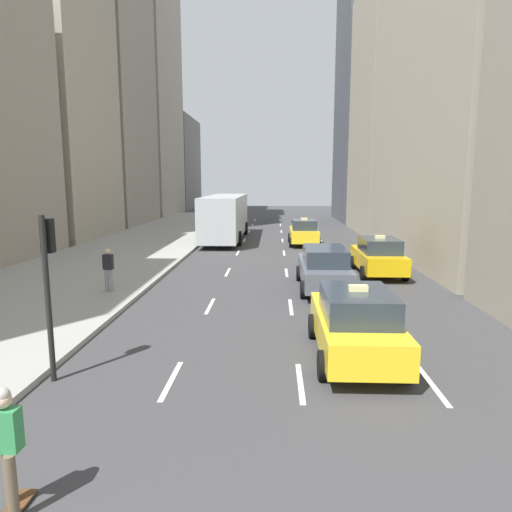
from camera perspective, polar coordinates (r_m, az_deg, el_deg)
name	(u,v)px	position (r m, az deg, el deg)	size (l,w,h in m)	color
sidewalk_left	(132,249)	(29.96, -15.20, 0.91)	(8.00, 66.00, 0.15)	#9E9E99
lane_markings	(285,262)	(24.64, 3.66, -0.70)	(5.72, 56.00, 0.01)	white
building_row_left	(98,79)	(46.36, -19.14, 20.21)	(6.00, 77.91, 35.24)	gray
building_row_right	(443,1)	(33.13, 22.36, 27.37)	(6.00, 53.45, 35.74)	gray
taxi_lead	(304,232)	(31.21, 5.98, 3.00)	(2.02, 4.40, 1.87)	yellow
taxi_second	(355,323)	(11.43, 12.32, -8.21)	(2.02, 4.40, 1.87)	yellow
taxi_third	(378,256)	(21.73, 15.02, -0.01)	(2.02, 4.40, 1.87)	yellow
sedan_black_near	(324,268)	(18.35, 8.50, -1.48)	(2.02, 4.94, 1.72)	#565B66
city_bus	(225,216)	(33.79, -3.84, 5.05)	(2.80, 11.61, 3.25)	#B7BCC1
skateboarder	(7,446)	(7.02, -28.69, -20.08)	(0.36, 0.80, 1.75)	brown
pedestrian_far_walking	(108,268)	(18.05, -17.97, -1.40)	(0.36, 0.22, 1.65)	gray
traffic_light_pole	(48,271)	(10.57, -24.57, -1.72)	(0.24, 0.42, 3.60)	black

